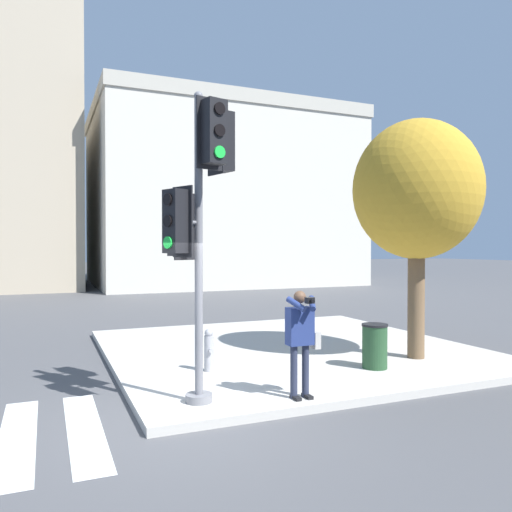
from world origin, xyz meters
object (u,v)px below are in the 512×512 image
fire_hydrant (209,350)px  trash_bin (375,346)px  traffic_signal_pole (198,202)px  street_tree (417,191)px  person_photographer (301,334)px

fire_hydrant → trash_bin: (2.98, -1.01, 0.03)m
traffic_signal_pole → street_tree: bearing=12.7°
traffic_signal_pole → street_tree: (5.02, 1.13, 0.49)m
traffic_signal_pole → person_photographer: bearing=-14.3°
person_photographer → fire_hydrant: (-0.80, 2.12, -0.58)m
person_photographer → trash_bin: bearing=27.0°
person_photographer → street_tree: street_tree is taller
traffic_signal_pole → street_tree: 5.17m
person_photographer → street_tree: bearing=23.3°
traffic_signal_pole → person_photographer: 2.53m
street_tree → traffic_signal_pole: bearing=-167.3°
traffic_signal_pole → person_photographer: size_ratio=2.81×
person_photographer → traffic_signal_pole: bearing=165.7°
street_tree → trash_bin: street_tree is taller
street_tree → fire_hydrant: 5.34m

